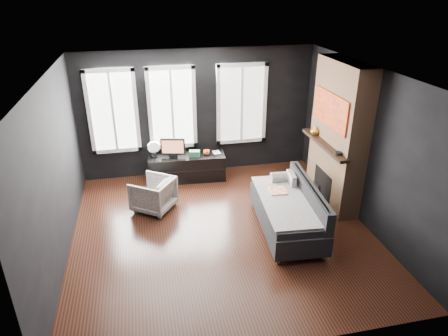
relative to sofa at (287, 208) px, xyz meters
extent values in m
plane|color=black|center=(-1.09, 0.17, -0.42)|extent=(5.00, 5.00, 0.00)
plane|color=white|center=(-1.09, 0.17, 2.28)|extent=(5.00, 5.00, 0.00)
cube|color=black|center=(-1.09, 2.67, 0.93)|extent=(5.00, 0.02, 2.70)
cube|color=black|center=(-3.59, 0.17, 0.93)|extent=(0.02, 5.00, 2.70)
cube|color=black|center=(1.41, 0.17, 0.93)|extent=(0.02, 5.00, 2.70)
cube|color=gray|center=(0.26, 0.54, 0.19)|extent=(0.11, 0.37, 0.37)
imported|color=white|center=(-2.19, 1.16, -0.08)|extent=(0.90, 0.91, 0.69)
imported|color=orange|center=(-1.00, 2.23, 0.20)|extent=(0.14, 0.11, 0.13)
imported|color=#BAB08F|center=(-0.84, 2.29, 0.23)|extent=(0.15, 0.03, 0.20)
cube|color=#2C6C3E|center=(-1.26, 2.22, 0.19)|extent=(0.25, 0.19, 0.12)
imported|color=gold|center=(0.96, 1.22, 0.89)|extent=(0.21, 0.22, 0.17)
cylinder|color=black|center=(0.96, 0.22, 0.83)|extent=(0.16, 0.16, 0.04)
camera|label=1|loc=(-2.26, -5.48, 3.49)|focal=32.00mm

